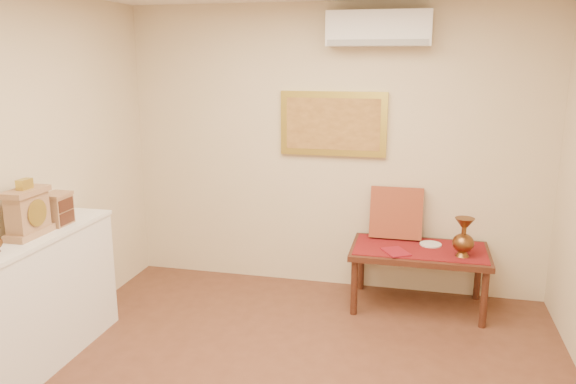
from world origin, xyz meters
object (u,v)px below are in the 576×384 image
(brass_urn_tall, at_px, (464,233))
(low_table, at_px, (419,256))
(mantel_clock, at_px, (28,212))
(wooden_chest, at_px, (58,209))
(display_ledge, at_px, (14,316))

(brass_urn_tall, distance_m, low_table, 0.47)
(mantel_clock, relative_size, low_table, 0.34)
(brass_urn_tall, bearing_deg, wooden_chest, -158.16)
(brass_urn_tall, xyz_separation_m, display_ledge, (-3.03, -1.75, -0.27))
(mantel_clock, height_order, wooden_chest, mantel_clock)
(brass_urn_tall, xyz_separation_m, wooden_chest, (-3.01, -1.21, 0.34))
(brass_urn_tall, height_order, mantel_clock, mantel_clock)
(wooden_chest, bearing_deg, mantel_clock, -94.63)
(display_ledge, relative_size, mantel_clock, 4.93)
(low_table, bearing_deg, mantel_clock, -148.72)
(mantel_clock, relative_size, wooden_chest, 1.68)
(low_table, bearing_deg, brass_urn_tall, -20.14)
(wooden_chest, distance_m, low_table, 3.04)
(brass_urn_tall, xyz_separation_m, mantel_clock, (-3.03, -1.50, 0.39))
(brass_urn_tall, relative_size, wooden_chest, 1.69)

